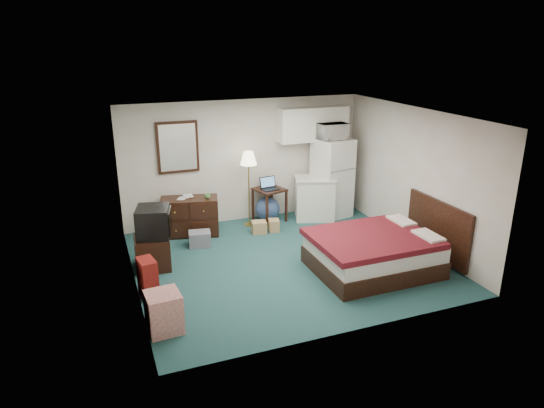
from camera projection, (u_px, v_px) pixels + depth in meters
name	position (u px, v px, depth m)	size (l,w,h in m)	color
floor	(286.00, 261.00, 8.34)	(5.00, 4.50, 0.01)	#1B3E42
ceiling	(287.00, 115.00, 7.53)	(5.00, 4.50, 0.01)	beige
walls	(287.00, 192.00, 7.93)	(5.01, 4.51, 2.50)	beige
mirror	(178.00, 147.00, 9.31)	(0.80, 0.06, 1.00)	white
upper_cabinets	(313.00, 124.00, 10.03)	(1.50, 0.35, 0.70)	white
headboard	(437.00, 229.00, 8.27)	(0.06, 1.56, 1.00)	black
dresser	(190.00, 216.00, 9.37)	(1.08, 0.49, 0.74)	black
floor_lamp	(249.00, 189.00, 9.71)	(0.33, 0.33, 1.54)	gold
desk	(269.00, 205.00, 10.07)	(0.56, 0.56, 0.70)	black
exercise_ball	(268.00, 209.00, 10.12)	(0.51, 0.51, 0.51)	#314A7C
kitchen_counter	(315.00, 199.00, 10.19)	(0.79, 0.60, 0.86)	white
fridge	(332.00, 178.00, 10.25)	(0.69, 0.69, 1.67)	white
bed	(373.00, 253.00, 7.92)	(1.92, 1.50, 0.61)	#470611
tv_stand	(152.00, 252.00, 8.03)	(0.55, 0.60, 0.55)	black
suitcase	(148.00, 278.00, 7.13)	(0.23, 0.36, 0.59)	maroon
retail_box	(164.00, 312.00, 6.28)	(0.43, 0.43, 0.54)	silver
file_bin	(200.00, 239.00, 8.92)	(0.39, 0.29, 0.27)	slate
cardboard_box_a	(259.00, 227.00, 9.51)	(0.28, 0.24, 0.24)	#AD8C47
cardboard_box_b	(274.00, 225.00, 9.61)	(0.20, 0.23, 0.23)	#AD8C47
laptop	(271.00, 184.00, 9.86)	(0.35, 0.28, 0.24)	black
crt_tv	(153.00, 222.00, 7.91)	(0.54, 0.58, 0.50)	black
microwave	(333.00, 129.00, 9.87)	(0.60, 0.33, 0.40)	white
book_a	(178.00, 194.00, 9.19)	(0.15, 0.02, 0.20)	#AD8C47
book_b	(183.00, 191.00, 9.28)	(0.18, 0.02, 0.24)	#AD8C47
mug	(208.00, 196.00, 9.22)	(0.11, 0.09, 0.11)	#559B49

